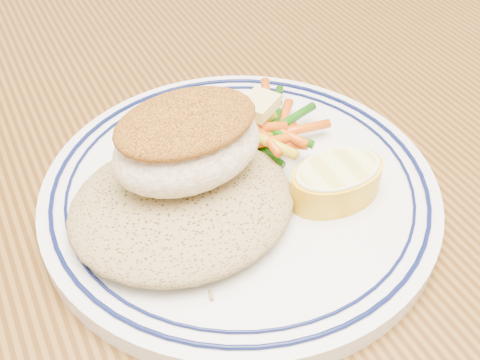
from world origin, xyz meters
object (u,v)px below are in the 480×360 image
dining_table (234,275)px  vegetable_pile (259,130)px  fish_fillet (187,142)px  lemon_wedge (336,181)px  plate (240,191)px  rice_pilaf (182,201)px

dining_table → vegetable_pile: vegetable_pile is taller
fish_fillet → lemon_wedge: fish_fillet is taller
plate → rice_pilaf: bearing=-168.5°
dining_table → vegetable_pile: 0.13m
rice_pilaf → vegetable_pile: (0.08, 0.04, -0.00)m
rice_pilaf → vegetable_pile: 0.09m
plate → vegetable_pile: 0.05m
vegetable_pile → lemon_wedge: size_ratio=1.56×
rice_pilaf → vegetable_pile: same height
plate → lemon_wedge: (0.05, -0.04, 0.02)m
lemon_wedge → rice_pilaf: bearing=163.8°
vegetable_pile → lemon_wedge: vegetable_pile is taller
vegetable_pile → lemon_wedge: (0.02, -0.07, 0.00)m
dining_table → rice_pilaf: rice_pilaf is taller
dining_table → fish_fillet: 0.16m
rice_pilaf → lemon_wedge: 0.10m
lemon_wedge → fish_fillet: bearing=153.0°
plate → fish_fillet: (-0.03, 0.01, 0.05)m
plate → fish_fillet: bearing=170.1°
plate → rice_pilaf: (-0.05, -0.01, 0.02)m
rice_pilaf → fish_fillet: (0.01, 0.02, 0.03)m
vegetable_pile → plate: bearing=-134.1°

